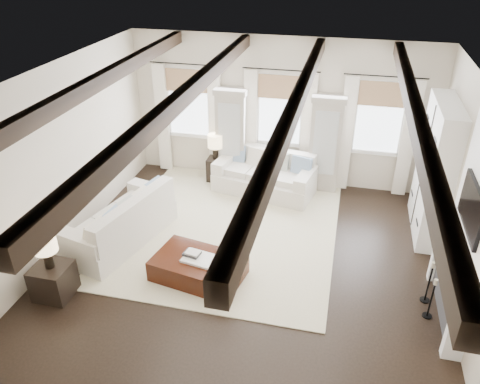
% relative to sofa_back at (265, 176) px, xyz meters
% --- Properties ---
extents(ground, '(7.50, 7.50, 0.00)m').
position_rel_sofa_back_xyz_m(ground, '(0.17, -3.11, -0.36)').
color(ground, black).
rests_on(ground, ground).
extents(room_shell, '(6.54, 7.54, 3.22)m').
position_rel_sofa_back_xyz_m(room_shell, '(0.92, -2.22, 1.53)').
color(room_shell, beige).
rests_on(room_shell, ground).
extents(area_rug, '(4.07, 4.56, 0.02)m').
position_rel_sofa_back_xyz_m(area_rug, '(-0.41, -1.66, -0.35)').
color(area_rug, beige).
rests_on(area_rug, ground).
extents(sofa_back, '(2.25, 1.34, 0.90)m').
position_rel_sofa_back_xyz_m(sofa_back, '(0.00, 0.00, 0.00)').
color(sofa_back, silver).
rests_on(sofa_back, ground).
extents(sofa_left, '(1.49, 2.37, 0.94)m').
position_rel_sofa_back_xyz_m(sofa_left, '(-2.16, -2.49, 0.02)').
color(sofa_left, silver).
rests_on(sofa_left, ground).
extents(ottoman, '(1.57, 1.14, 0.38)m').
position_rel_sofa_back_xyz_m(ottoman, '(-0.51, -3.15, -0.17)').
color(ottoman, black).
rests_on(ottoman, ground).
extents(tray, '(0.56, 0.46, 0.04)m').
position_rel_sofa_back_xyz_m(tray, '(-0.49, -3.16, 0.03)').
color(tray, white).
rests_on(tray, ottoman).
extents(book_lower, '(0.29, 0.24, 0.04)m').
position_rel_sofa_back_xyz_m(book_lower, '(-0.62, -3.11, 0.07)').
color(book_lower, '#262628').
rests_on(book_lower, tray).
extents(book_upper, '(0.25, 0.21, 0.03)m').
position_rel_sofa_back_xyz_m(book_upper, '(-0.60, -3.12, 0.11)').
color(book_upper, beige).
rests_on(book_upper, book_lower).
extents(side_table_front, '(0.55, 0.55, 0.55)m').
position_rel_sofa_back_xyz_m(side_table_front, '(-2.56, -4.07, -0.09)').
color(side_table_front, black).
rests_on(side_table_front, ground).
extents(lamp_front, '(0.36, 0.36, 0.62)m').
position_rel_sofa_back_xyz_m(lamp_front, '(-2.56, -4.07, 0.60)').
color(lamp_front, black).
rests_on(lamp_front, side_table_front).
extents(side_table_back, '(0.37, 0.37, 0.55)m').
position_rel_sofa_back_xyz_m(side_table_back, '(-1.18, 0.22, -0.09)').
color(side_table_back, black).
rests_on(side_table_back, ground).
extents(lamp_back, '(0.33, 0.33, 0.57)m').
position_rel_sofa_back_xyz_m(lamp_back, '(-1.18, 0.22, 0.58)').
color(lamp_back, black).
rests_on(lamp_back, side_table_back).
extents(candlestick_near, '(0.14, 0.14, 0.70)m').
position_rel_sofa_back_xyz_m(candlestick_near, '(3.07, -3.21, -0.07)').
color(candlestick_near, black).
rests_on(candlestick_near, ground).
extents(candlestick_far, '(0.15, 0.15, 0.74)m').
position_rel_sofa_back_xyz_m(candlestick_far, '(3.07, -2.87, -0.05)').
color(candlestick_far, black).
rests_on(candlestick_far, ground).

